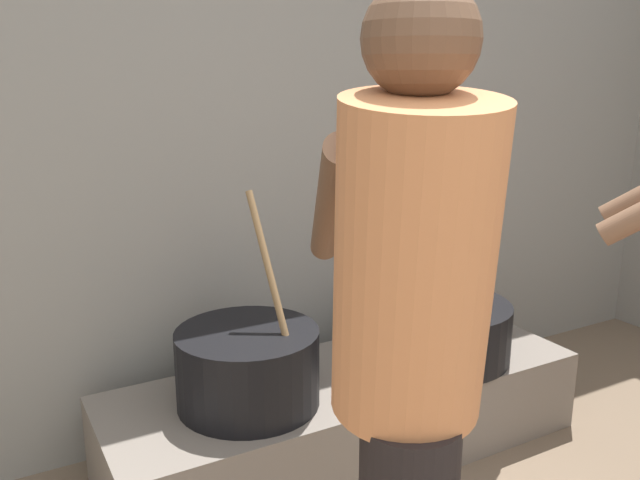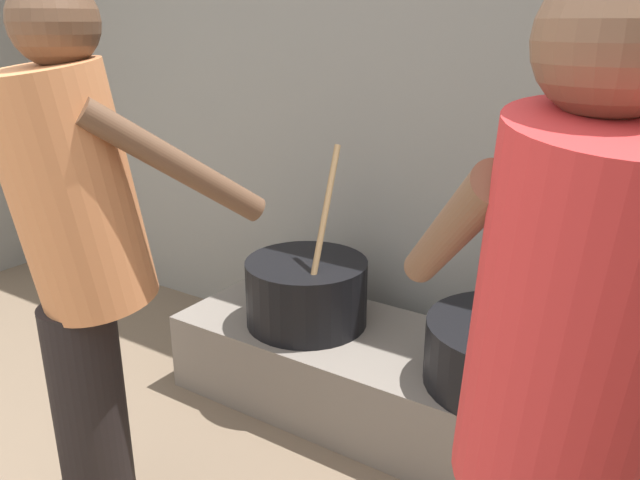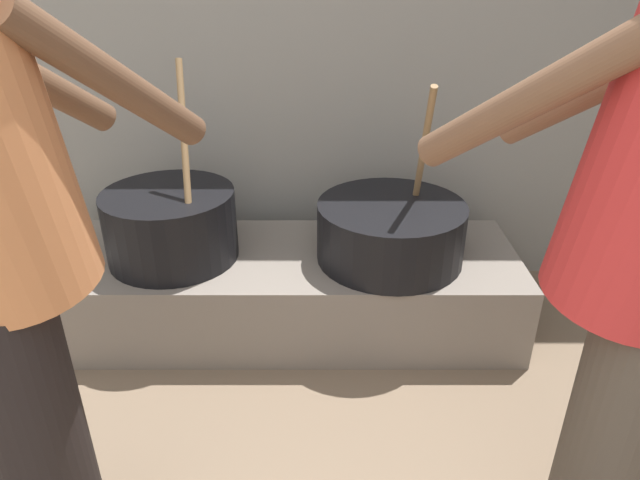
{
  "view_description": "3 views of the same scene",
  "coord_description": "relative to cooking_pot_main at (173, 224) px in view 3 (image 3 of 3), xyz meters",
  "views": [
    {
      "loc": [
        -0.86,
        0.2,
        1.42
      ],
      "look_at": [
        -0.05,
        1.67,
        0.99
      ],
      "focal_mm": 36.58,
      "sensor_mm": 36.0,
      "label": 1
    },
    {
      "loc": [
        1.22,
        0.2,
        1.48
      ],
      "look_at": [
        0.27,
        1.64,
        0.88
      ],
      "focal_mm": 35.26,
      "sensor_mm": 36.0,
      "label": 2
    },
    {
      "loc": [
        0.46,
        0.2,
        1.36
      ],
      "look_at": [
        0.46,
        1.57,
        0.66
      ],
      "focal_mm": 31.54,
      "sensor_mm": 36.0,
      "label": 3
    }
  ],
  "objects": [
    {
      "name": "block_enclosure_rear",
      "position": [
        0.09,
        0.54,
        0.65
      ],
      "size": [
        5.31,
        0.2,
        2.21
      ],
      "primitive_type": "cube",
      "color": "gray",
      "rests_on": "ground_plane"
    },
    {
      "name": "hearth_ledge",
      "position": [
        0.41,
        0.02,
        -0.3
      ],
      "size": [
        1.82,
        0.6,
        0.32
      ],
      "primitive_type": "cube",
      "color": "slate",
      "rests_on": "ground_plane"
    },
    {
      "name": "cooking_pot_main",
      "position": [
        0.0,
        0.0,
        0.0
      ],
      "size": [
        0.49,
        0.49,
        0.72
      ],
      "color": "black",
      "rests_on": "hearth_ledge"
    },
    {
      "name": "cooking_pot_secondary",
      "position": [
        0.82,
        -0.01,
        -0.02
      ],
      "size": [
        0.55,
        0.55,
        0.67
      ],
      "color": "black",
      "rests_on": "hearth_ledge"
    }
  ]
}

